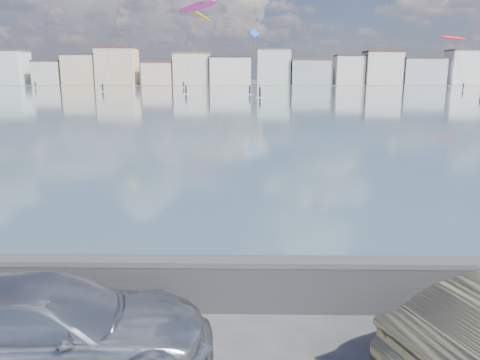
{
  "coord_description": "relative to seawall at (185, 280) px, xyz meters",
  "views": [
    {
      "loc": [
        1.17,
        -5.3,
        4.32
      ],
      "look_at": [
        1.0,
        4.0,
        2.2
      ],
      "focal_mm": 35.0,
      "sensor_mm": 36.0,
      "label": 1
    }
  ],
  "objects": [
    {
      "name": "car_silver",
      "position": [
        -1.78,
        -1.95,
        0.13
      ],
      "size": [
        5.15,
        2.69,
        1.42
      ],
      "primitive_type": "imported",
      "rotation": [
        0.0,
        0.0,
        1.72
      ],
      "color": "#A3A4AA",
      "rests_on": "ground"
    },
    {
      "name": "far_buildings",
      "position": [
        1.31,
        183.3,
        5.44
      ],
      "size": [
        240.79,
        13.26,
        14.6
      ],
      "color": "#B2B7C6",
      "rests_on": "ground"
    },
    {
      "name": "kitesurfer_1",
      "position": [
        2.27,
        105.29,
        12.88
      ],
      "size": [
        3.17,
        17.21,
        15.39
      ],
      "color": "blue",
      "rests_on": "ground"
    },
    {
      "name": "kitesurfer_4",
      "position": [
        60.64,
        134.71,
        13.77
      ],
      "size": [
        10.08,
        14.48,
        15.49
      ],
      "color": "red",
      "rests_on": "ground"
    },
    {
      "name": "far_shore_strip",
      "position": [
        0.0,
        197.3,
        -0.57
      ],
      "size": [
        500.0,
        60.0,
        0.0
      ],
      "primitive_type": "cube",
      "color": "#4C473D",
      "rests_on": "ground"
    },
    {
      "name": "kitesurfer_14",
      "position": [
        -10.3,
        101.38,
        18.09
      ],
      "size": [
        10.19,
        10.58,
        20.68
      ],
      "color": "#E5338C",
      "rests_on": "ground"
    },
    {
      "name": "kitesurfer_9",
      "position": [
        -15.8,
        155.39,
        22.72
      ],
      "size": [
        9.74,
        16.34,
        26.46
      ],
      "color": "#BF8C19",
      "rests_on": "ground"
    },
    {
      "name": "seawall",
      "position": [
        0.0,
        0.0,
        0.0
      ],
      "size": [
        400.0,
        0.36,
        1.08
      ],
      "color": "#28282B",
      "rests_on": "ground"
    },
    {
      "name": "bay_water",
      "position": [
        0.0,
        88.8,
        -0.58
      ],
      "size": [
        500.0,
        177.0,
        0.0
      ],
      "primitive_type": "cube",
      "color": "#345760",
      "rests_on": "ground"
    }
  ]
}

